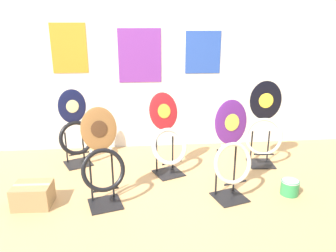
# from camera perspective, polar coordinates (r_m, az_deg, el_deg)

# --- Properties ---
(ground_plane) EXTENTS (14.00, 14.00, 0.00)m
(ground_plane) POSITION_cam_1_polar(r_m,az_deg,el_deg) (2.59, -5.61, -19.82)
(ground_plane) COLOR tan
(wall_back) EXTENTS (8.00, 0.07, 2.60)m
(wall_back) POSITION_cam_1_polar(r_m,az_deg,el_deg) (4.08, -6.33, 13.90)
(wall_back) COLOR silver
(wall_back) RESTS_ON ground_plane
(toilet_seat_display_navy_moon) EXTENTS (0.41, 0.37, 0.87)m
(toilet_seat_display_navy_moon) POSITION_cam_1_polar(r_m,az_deg,el_deg) (3.80, -15.81, -1.02)
(toilet_seat_display_navy_moon) COLOR black
(toilet_seat_display_navy_moon) RESTS_ON ground_plane
(toilet_seat_display_purple_note) EXTENTS (0.41, 0.35, 0.93)m
(toilet_seat_display_purple_note) POSITION_cam_1_polar(r_m,az_deg,el_deg) (2.99, 11.05, -4.45)
(toilet_seat_display_purple_note) COLOR black
(toilet_seat_display_purple_note) RESTS_ON ground_plane
(toilet_seat_display_woodgrain) EXTENTS (0.41, 0.34, 0.88)m
(toilet_seat_display_woodgrain) POSITION_cam_1_polar(r_m,az_deg,el_deg) (2.90, -11.39, -5.95)
(toilet_seat_display_woodgrain) COLOR black
(toilet_seat_display_woodgrain) RESTS_ON ground_plane
(toilet_seat_display_jazz_black) EXTENTS (0.43, 0.30, 0.96)m
(toilet_seat_display_jazz_black) POSITION_cam_1_polar(r_m,az_deg,el_deg) (3.79, 16.39, -0.29)
(toilet_seat_display_jazz_black) COLOR black
(toilet_seat_display_jazz_black) RESTS_ON ground_plane
(toilet_seat_display_crimson_swirl) EXTENTS (0.45, 0.43, 0.87)m
(toilet_seat_display_crimson_swirl) POSITION_cam_1_polar(r_m,az_deg,el_deg) (3.44, -0.08, -2.09)
(toilet_seat_display_crimson_swirl) COLOR black
(toilet_seat_display_crimson_swirl) RESTS_ON ground_plane
(paint_can) EXTENTS (0.17, 0.17, 0.15)m
(paint_can) POSITION_cam_1_polar(r_m,az_deg,el_deg) (3.35, 20.44, -9.89)
(paint_can) COLOR #2D8E4C
(paint_can) RESTS_ON ground_plane
(storage_box) EXTENTS (0.33, 0.27, 0.21)m
(storage_box) POSITION_cam_1_polar(r_m,az_deg,el_deg) (3.20, -22.46, -11.05)
(storage_box) COLOR #A37F51
(storage_box) RESTS_ON ground_plane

